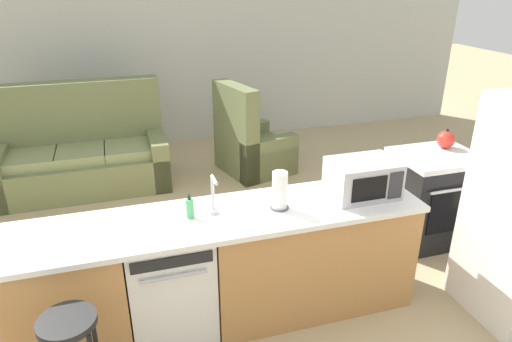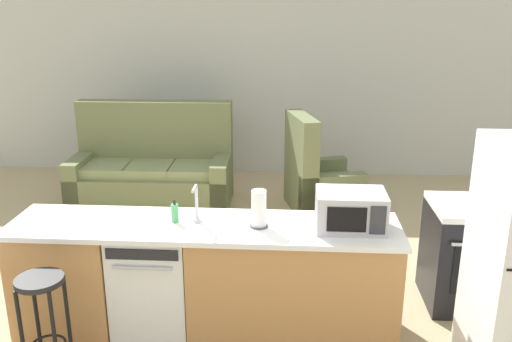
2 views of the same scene
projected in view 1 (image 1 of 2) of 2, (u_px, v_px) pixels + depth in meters
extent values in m
plane|color=tan|center=(207.00, 320.00, 3.52)|extent=(24.00, 24.00, 0.00)
cube|color=beige|center=(167.00, 58.00, 6.76)|extent=(10.00, 0.06, 2.60)
cube|color=#B77F47|center=(71.00, 298.00, 3.10)|extent=(0.75, 0.62, 0.86)
cube|color=#B77F47|center=(309.00, 255.00, 3.57)|extent=(1.55, 0.62, 0.86)
cube|color=white|center=(223.00, 217.00, 3.21)|extent=(2.94, 0.66, 0.04)
cube|color=#49331C|center=(226.00, 312.00, 3.54)|extent=(2.86, 0.56, 0.08)
cube|color=white|center=(170.00, 281.00, 3.28)|extent=(0.58, 0.58, 0.84)
cube|color=black|center=(172.00, 262.00, 2.88)|extent=(0.52, 0.01, 0.08)
cylinder|color=#B2B2B7|center=(174.00, 277.00, 2.91)|extent=(0.44, 0.02, 0.02)
cube|color=black|center=(431.00, 199.00, 4.46)|extent=(0.76, 0.64, 0.85)
cube|color=black|center=(454.00, 211.00, 4.15)|extent=(0.53, 0.01, 0.43)
cylinder|color=silver|center=(460.00, 189.00, 4.04)|extent=(0.61, 0.03, 0.03)
cube|color=white|center=(438.00, 157.00, 4.28)|extent=(0.76, 0.64, 0.05)
torus|color=black|center=(431.00, 162.00, 4.11)|extent=(0.16, 0.16, 0.01)
torus|color=black|center=(463.00, 158.00, 4.20)|extent=(0.16, 0.16, 0.01)
torus|color=black|center=(414.00, 152.00, 4.34)|extent=(0.16, 0.16, 0.01)
torus|color=black|center=(445.00, 148.00, 4.43)|extent=(0.16, 0.16, 0.01)
cube|color=#B7B7BC|center=(362.00, 178.00, 3.43)|extent=(0.50, 0.36, 0.28)
cube|color=black|center=(370.00, 189.00, 3.26)|extent=(0.27, 0.01, 0.18)
cube|color=#2D2D33|center=(396.00, 185.00, 3.32)|extent=(0.11, 0.01, 0.21)
cylinder|color=silver|center=(214.00, 211.00, 3.21)|extent=(0.07, 0.07, 0.03)
cylinder|color=silver|center=(213.00, 193.00, 3.16)|extent=(0.02, 0.02, 0.26)
cylinder|color=silver|center=(214.00, 180.00, 3.04)|extent=(0.02, 0.14, 0.02)
cylinder|color=#4C4C51|center=(279.00, 207.00, 3.29)|extent=(0.14, 0.14, 0.01)
cylinder|color=white|center=(280.00, 190.00, 3.23)|extent=(0.11, 0.11, 0.27)
cylinder|color=#4CB266|center=(190.00, 209.00, 3.14)|extent=(0.06, 0.06, 0.14)
cylinder|color=black|center=(189.00, 197.00, 3.10)|extent=(0.02, 0.02, 0.04)
sphere|color=red|center=(446.00, 139.00, 4.39)|extent=(0.17, 0.17, 0.17)
sphere|color=black|center=(448.00, 130.00, 4.35)|extent=(0.03, 0.03, 0.03)
cone|color=red|center=(453.00, 137.00, 4.41)|extent=(0.08, 0.04, 0.06)
cylinder|color=black|center=(67.00, 322.00, 2.47)|extent=(0.32, 0.32, 0.04)
cube|color=#667047|center=(84.00, 173.00, 5.58)|extent=(2.01, 0.93, 0.42)
cube|color=#667047|center=(80.00, 132.00, 5.70)|extent=(2.00, 0.27, 1.27)
cube|color=#667047|center=(1.00, 175.00, 5.29)|extent=(0.21, 0.90, 0.62)
cube|color=#667047|center=(158.00, 157.00, 5.79)|extent=(0.21, 0.90, 0.62)
cube|color=#7D8959|center=(31.00, 159.00, 5.27)|extent=(0.57, 0.64, 0.12)
cube|color=#7D8959|center=(81.00, 154.00, 5.43)|extent=(0.57, 0.64, 0.12)
cube|color=#7D8959|center=(128.00, 149.00, 5.58)|extent=(0.57, 0.64, 0.12)
cube|color=#667047|center=(256.00, 156.00, 6.13)|extent=(0.99, 1.03, 0.40)
cube|color=#667047|center=(236.00, 131.00, 5.82)|extent=(0.42, 0.87, 1.20)
cube|color=#667047|center=(270.00, 159.00, 5.83)|extent=(0.81, 0.36, 0.55)
cube|color=#667047|center=(242.00, 143.00, 6.36)|extent=(0.81, 0.36, 0.55)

